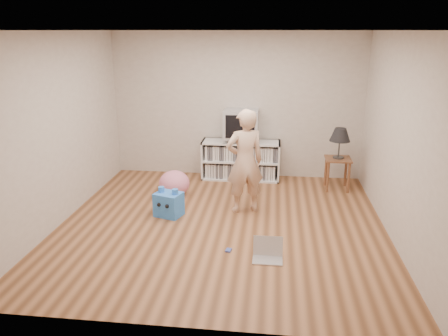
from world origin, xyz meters
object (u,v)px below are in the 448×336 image
Objects in this scene: laptop at (268,253)px; plush_blue at (169,204)px; dvd_deck at (241,139)px; side_table at (338,166)px; media_unit at (241,160)px; plush_pink at (174,183)px; person at (245,162)px; table_lamp at (340,135)px; crt_tv at (241,124)px.

plush_blue reaches higher than laptop.
dvd_deck is 1.74m from side_table.
media_unit is 2.98m from laptop.
plush_blue is at bearing -83.04° from plush_pink.
laptop is at bearing -113.73° from side_table.
person is 3.10× the size of plush_pink.
media_unit is at bearing 166.99° from side_table.
laptop is (0.38, -1.40, -0.71)m from person.
person is at bearing -83.34° from dvd_deck.
side_table is 0.35× the size of person.
table_lamp is 2.84m from plush_pink.
plush_blue is at bearing -5.03° from person.
table_lamp reaches higher than media_unit.
dvd_deck is 1.27× the size of laptop.
person is (-1.49, -1.13, -0.17)m from table_lamp.
person reaches higher than crt_tv.
media_unit is at bearing 90.00° from crt_tv.
media_unit is 3.16× the size of plush_blue.
person is at bearing 34.04° from plush_blue.
laptop is at bearing 84.54° from person.
person is 1.27m from plush_blue.
plush_blue is (-0.91, -1.82, -0.17)m from media_unit.
table_lamp is 1.88m from person.
plush_pink is (-1.57, 1.89, 0.15)m from laptop.
laptop is 0.80× the size of plush_blue.
dvd_deck is at bearing -104.15° from person.
laptop is at bearing -79.06° from crt_tv.
person is at bearing -143.01° from table_lamp.
plush_blue is at bearing -150.95° from table_lamp.
person is 1.40m from plush_pink.
media_unit is 2.04m from plush_blue.
dvd_deck reaches higher than plush_blue.
person is at bearing -83.32° from crt_tv.
plush_pink is at bearing -166.64° from table_lamp.
crt_tv is at bearing -104.14° from person.
dvd_deck is 0.75× the size of crt_tv.
table_lamp reaches higher than laptop.
media_unit is 1.81m from table_lamp.
plush_blue is (-2.58, -1.43, -0.23)m from side_table.
crt_tv is 1.69× the size of laptop.
table_lamp is 0.33× the size of person.
media_unit is 3.95× the size of laptop.
dvd_deck is 2.09m from plush_blue.
person reaches higher than dvd_deck.
plush_pink is at bearing 115.22° from plush_blue.
dvd_deck reaches higher than plush_pink.
laptop is 0.71× the size of plush_pink.
plush_pink is at bearing -166.64° from side_table.
crt_tv is at bearing 101.03° from laptop.
side_table is at bearing 13.36° from plush_pink.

